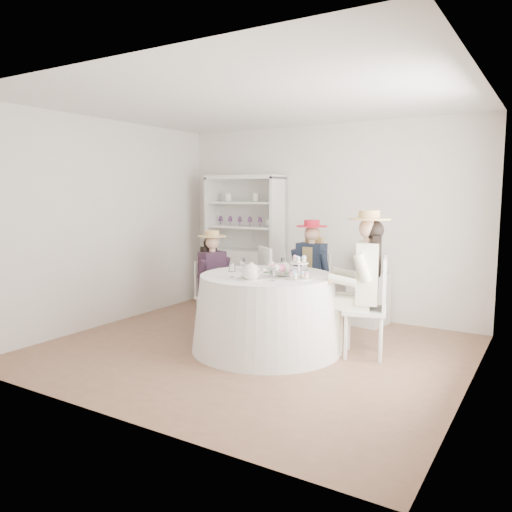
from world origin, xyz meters
The scene contains 23 objects.
ground centered at (0.00, 0.00, 0.00)m, with size 4.50×4.50×0.00m, color brown.
ceiling centered at (0.00, 0.00, 2.70)m, with size 4.50×4.50×0.00m, color white.
wall_back centered at (0.00, 2.00, 1.35)m, with size 4.50×4.50×0.00m, color silver.
wall_front centered at (0.00, -2.00, 1.35)m, with size 4.50×4.50×0.00m, color silver.
wall_left centered at (-2.25, 0.00, 1.35)m, with size 4.50×4.50×0.00m, color silver.
wall_right centered at (2.25, 0.00, 1.35)m, with size 4.50×4.50×0.00m, color silver.
tea_table centered at (0.12, 0.13, 0.42)m, with size 1.68×1.68×0.85m.
hutch centered at (-1.20, 1.77, 0.71)m, with size 1.33×0.83×2.01m.
side_table centered at (0.75, 1.75, 0.34)m, with size 0.44×0.44×0.69m, color silver.
hatbox centered at (0.75, 1.75, 0.84)m, with size 0.31×0.31×0.31m, color black.
guest_left centered at (-0.88, 0.49, 0.72)m, with size 0.52×0.48×1.27m.
guest_mid centered at (0.15, 1.19, 0.79)m, with size 0.51×0.53×1.40m.
guest_right centered at (1.13, 0.46, 0.88)m, with size 0.64×0.59×1.57m.
spare_chair centered at (-0.25, 0.95, 0.57)m, with size 0.61×0.61×1.06m.
teacup_a centered at (-0.18, 0.20, 0.88)m, with size 0.09×0.09×0.07m, color white.
teacup_b centered at (0.15, 0.41, 0.88)m, with size 0.07×0.07×0.07m, color white.
teacup_c centered at (0.40, 0.23, 0.88)m, with size 0.08×0.08×0.06m, color white.
flower_bowl centered at (0.33, 0.13, 0.87)m, with size 0.20×0.20×0.05m, color white.
flower_arrangement centered at (0.30, 0.04, 0.94)m, with size 0.20×0.20×0.07m.
table_teapot centered at (0.17, -0.27, 0.93)m, with size 0.26×0.19×0.20m.
sandwich_plate centered at (0.13, -0.23, 0.86)m, with size 0.27×0.27×0.06m.
cupcake_stand centered at (0.57, 0.03, 0.94)m, with size 0.26×0.26×0.24m.
stemware_set centered at (0.12, 0.13, 0.92)m, with size 0.87×0.84×0.15m.
Camera 1 is at (2.86, -4.59, 1.75)m, focal length 35.00 mm.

